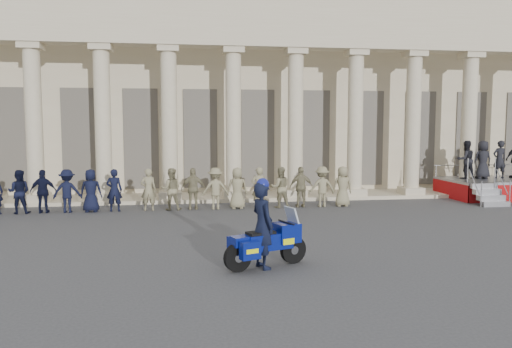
# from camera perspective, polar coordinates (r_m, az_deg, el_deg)

# --- Properties ---
(ground) EXTENTS (90.00, 90.00, 0.00)m
(ground) POSITION_cam_1_polar(r_m,az_deg,el_deg) (12.90, -4.92, -8.41)
(ground) COLOR #3D3D3F
(ground) RESTS_ON ground
(building) EXTENTS (40.00, 12.50, 9.00)m
(building) POSITION_cam_1_polar(r_m,az_deg,el_deg) (27.30, -6.71, 8.40)
(building) COLOR #C4B493
(building) RESTS_ON ground
(officer_rank) EXTENTS (19.36, 0.59, 1.56)m
(officer_rank) POSITION_cam_1_polar(r_m,az_deg,el_deg) (18.98, -17.90, -1.81)
(officer_rank) COLOR black
(officer_rank) RESTS_ON ground
(reviewing_stand) EXTENTS (4.05, 3.94, 2.49)m
(reviewing_stand) POSITION_cam_1_polar(r_m,az_deg,el_deg) (23.97, 25.22, 0.53)
(reviewing_stand) COLOR gray
(reviewing_stand) RESTS_ON ground
(motorcycle) EXTENTS (1.94, 1.15, 1.30)m
(motorcycle) POSITION_cam_1_polar(r_m,az_deg,el_deg) (11.02, 1.26, -7.79)
(motorcycle) COLOR black
(motorcycle) RESTS_ON ground
(rider) EXTENTS (0.67, 0.80, 1.98)m
(rider) POSITION_cam_1_polar(r_m,az_deg,el_deg) (10.87, 0.76, -5.72)
(rider) COLOR black
(rider) RESTS_ON ground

